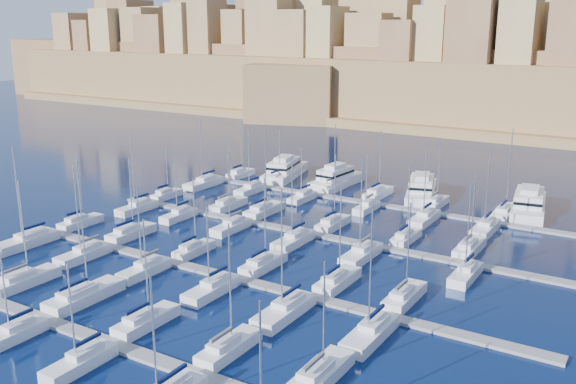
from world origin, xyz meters
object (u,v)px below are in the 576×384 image
Objects in this scene: motor_yacht_b at (336,178)px; motor_yacht_a at (285,170)px; sailboat_2 at (84,296)px; sailboat_4 at (228,348)px; motor_yacht_d at (529,203)px; motor_yacht_c at (421,189)px.

motor_yacht_a is at bearing 175.42° from motor_yacht_b.
sailboat_4 is at bearing -2.47° from sailboat_2.
motor_yacht_a and motor_yacht_d have the same top height.
motor_yacht_d is (52.97, 0.24, 0.00)m from motor_yacht_a.
motor_yacht_a is 52.97m from motor_yacht_d.
motor_yacht_b is 39.24m from motor_yacht_d.
sailboat_2 is 23.41m from sailboat_4.
motor_yacht_b is 18.66m from motor_yacht_c.
motor_yacht_a is at bearing 101.34° from sailboat_2.
motor_yacht_a is 32.40m from motor_yacht_c.
sailboat_4 is 72.85m from motor_yacht_d.
sailboat_2 reaches higher than motor_yacht_b.
sailboat_2 reaches higher than sailboat_4.
sailboat_2 is 0.96× the size of motor_yacht_d.
motor_yacht_b is at bearing -178.04° from motor_yacht_d.
motor_yacht_c is 20.58m from motor_yacht_d.
sailboat_2 is 1.15× the size of motor_yacht_b.
sailboat_2 reaches higher than motor_yacht_c.
motor_yacht_b and motor_yacht_c have the same top height.
sailboat_4 is at bearing -62.19° from motor_yacht_a.
sailboat_2 is 80.24m from motor_yacht_d.
motor_yacht_c is (-5.00, 70.72, 0.98)m from sailboat_4.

